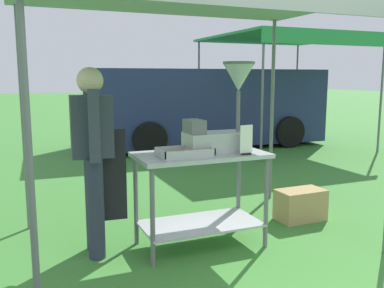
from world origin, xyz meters
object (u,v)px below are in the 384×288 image
object	(u,v)px
donut_fryer	(223,116)
supply_crate	(300,205)
van_navy	(207,106)
donut_cart	(201,180)
vendor	(93,152)
stall_canopy	(196,2)
donut_tray	(185,154)
neighbour_tent	(286,40)
menu_sign	(246,142)

from	to	relation	value
donut_fryer	supply_crate	bearing A→B (deg)	12.27
donut_fryer	van_navy	distance (m)	5.77
donut_cart	van_navy	bearing A→B (deg)	64.96
vendor	supply_crate	distance (m)	2.31
stall_canopy	donut_cart	bearing A→B (deg)	-90.00
donut_cart	donut_fryer	world-z (taller)	donut_fryer
donut_tray	van_navy	xyz separation A→B (m)	(2.66, 5.38, -0.00)
donut_fryer	van_navy	world-z (taller)	van_navy
donut_cart	neighbour_tent	bearing A→B (deg)	48.47
donut_tray	neighbour_tent	distance (m)	6.30
supply_crate	menu_sign	bearing A→B (deg)	-154.43
stall_canopy	menu_sign	distance (m)	1.28
supply_crate	van_navy	size ratio (longest dim) A/B	0.10
donut_fryer	donut_cart	bearing A→B (deg)	179.45
neighbour_tent	van_navy	bearing A→B (deg)	150.07
donut_cart	donut_fryer	xyz separation A→B (m)	(0.22, -0.00, 0.57)
donut_fryer	menu_sign	distance (m)	0.33
menu_sign	donut_cart	bearing A→B (deg)	146.08
supply_crate	neighbour_tent	world-z (taller)	neighbour_tent
vendor	supply_crate	xyz separation A→B (m)	(2.19, 0.04, -0.74)
menu_sign	vendor	size ratio (longest dim) A/B	0.16
stall_canopy	donut_cart	distance (m)	1.56
donut_cart	donut_tray	distance (m)	0.34
menu_sign	van_navy	size ratio (longest dim) A/B	0.05
van_navy	donut_tray	bearing A→B (deg)	-116.27
donut_fryer	neighbour_tent	bearing A→B (deg)	50.10
stall_canopy	neighbour_tent	distance (m)	5.88
donut_fryer	menu_sign	world-z (taller)	donut_fryer
donut_cart	van_navy	world-z (taller)	van_navy
donut_fryer	van_navy	size ratio (longest dim) A/B	0.16
donut_tray	stall_canopy	bearing A→B (deg)	45.03
donut_tray	vendor	distance (m)	0.78
van_navy	vendor	bearing A→B (deg)	-123.50
vendor	van_navy	world-z (taller)	van_navy
donut_cart	supply_crate	distance (m)	1.37
menu_sign	vendor	xyz separation A→B (m)	(-1.24, 0.41, -0.07)
donut_tray	donut_fryer	size ratio (longest dim) A/B	0.56
menu_sign	neighbour_tent	bearing A→B (deg)	52.32
donut_cart	menu_sign	bearing A→B (deg)	-33.92
vendor	neighbour_tent	xyz separation A→B (m)	(4.85, 4.27, 1.41)
van_navy	donut_cart	bearing A→B (deg)	-115.04
vendor	neighbour_tent	distance (m)	6.62
donut_fryer	vendor	xyz separation A→B (m)	(-1.13, 0.19, -0.28)
donut_cart	vendor	size ratio (longest dim) A/B	0.72
donut_cart	menu_sign	xyz separation A→B (m)	(0.33, -0.22, 0.36)
supply_crate	stall_canopy	bearing A→B (deg)	-174.21
donut_tray	menu_sign	bearing A→B (deg)	-15.40
donut_cart	stall_canopy	bearing A→B (deg)	90.00
stall_canopy	donut_cart	xyz separation A→B (m)	(0.00, -0.10, -1.56)
stall_canopy	supply_crate	bearing A→B (deg)	5.79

